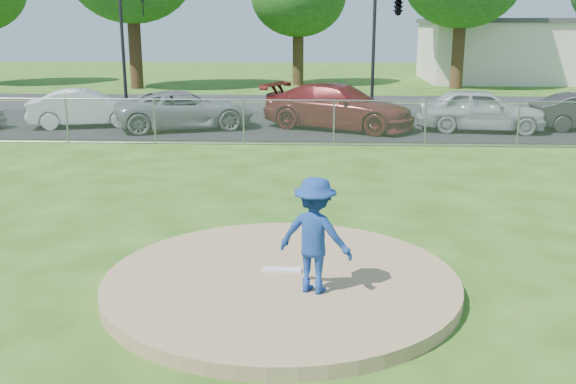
# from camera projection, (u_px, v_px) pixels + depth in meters

# --- Properties ---
(ground) EXTENTS (120.00, 120.00, 0.00)m
(ground) POSITION_uv_depth(u_px,v_px,m) (302.00, 157.00, 19.48)
(ground) COLOR #244E11
(ground) RESTS_ON ground
(pitchers_mound) EXTENTS (5.40, 5.40, 0.20)m
(pitchers_mound) POSITION_uv_depth(u_px,v_px,m) (281.00, 282.00, 9.80)
(pitchers_mound) COLOR #937650
(pitchers_mound) RESTS_ON ground
(pitching_rubber) EXTENTS (0.60, 0.15, 0.04)m
(pitching_rubber) POSITION_uv_depth(u_px,v_px,m) (282.00, 270.00, 9.96)
(pitching_rubber) COLOR white
(pitching_rubber) RESTS_ON pitchers_mound
(chain_link_fence) EXTENTS (40.00, 0.06, 1.50)m
(chain_link_fence) POSITION_uv_depth(u_px,v_px,m) (304.00, 123.00, 21.23)
(chain_link_fence) COLOR gray
(chain_link_fence) RESTS_ON ground
(parking_lot) EXTENTS (50.00, 8.00, 0.01)m
(parking_lot) POSITION_uv_depth(u_px,v_px,m) (307.00, 125.00, 25.76)
(parking_lot) COLOR black
(parking_lot) RESTS_ON ground
(street) EXTENTS (60.00, 7.00, 0.01)m
(street) POSITION_uv_depth(u_px,v_px,m) (310.00, 103.00, 33.01)
(street) COLOR #232426
(street) RESTS_ON ground
(commercial_building) EXTENTS (16.40, 9.40, 4.30)m
(commercial_building) POSITION_uv_depth(u_px,v_px,m) (541.00, 50.00, 45.18)
(commercial_building) COLOR beige
(commercial_building) RESTS_ON ground
(traffic_signal_left) EXTENTS (1.28, 0.20, 5.60)m
(traffic_signal_left) POSITION_uv_depth(u_px,v_px,m) (127.00, 36.00, 30.66)
(traffic_signal_left) COLOR black
(traffic_signal_left) RESTS_ON ground
(traffic_signal_center) EXTENTS (1.42, 2.48, 5.60)m
(traffic_signal_center) POSITION_uv_depth(u_px,v_px,m) (396.00, 9.00, 29.71)
(traffic_signal_center) COLOR black
(traffic_signal_center) RESTS_ON ground
(pitcher) EXTENTS (1.23, 0.96, 1.67)m
(pitcher) POSITION_uv_depth(u_px,v_px,m) (315.00, 235.00, 9.03)
(pitcher) COLOR navy
(pitcher) RESTS_ON pitchers_mound
(traffic_cone) EXTENTS (0.33, 0.33, 0.64)m
(traffic_cone) POSITION_uv_depth(u_px,v_px,m) (154.00, 123.00, 23.91)
(traffic_cone) COLOR orange
(traffic_cone) RESTS_ON parking_lot
(parked_car_white) EXTENTS (4.64, 2.68, 1.45)m
(parked_car_white) POSITION_uv_depth(u_px,v_px,m) (87.00, 108.00, 25.08)
(parked_car_white) COLOR silver
(parked_car_white) RESTS_ON parking_lot
(parked_car_gray) EXTENTS (5.74, 4.05, 1.46)m
(parked_car_gray) POSITION_uv_depth(u_px,v_px,m) (185.00, 110.00, 24.54)
(parked_car_gray) COLOR gray
(parked_car_gray) RESTS_ON parking_lot
(parked_car_darkred) EXTENTS (6.33, 4.54, 1.70)m
(parked_car_darkred) POSITION_uv_depth(u_px,v_px,m) (339.00, 107.00, 24.51)
(parked_car_darkred) COLOR maroon
(parked_car_darkred) RESTS_ON parking_lot
(parked_car_pearl) EXTENTS (4.89, 2.44, 1.60)m
(parked_car_pearl) POSITION_uv_depth(u_px,v_px,m) (481.00, 110.00, 23.99)
(parked_car_pearl) COLOR #B1B4B6
(parked_car_pearl) RESTS_ON parking_lot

